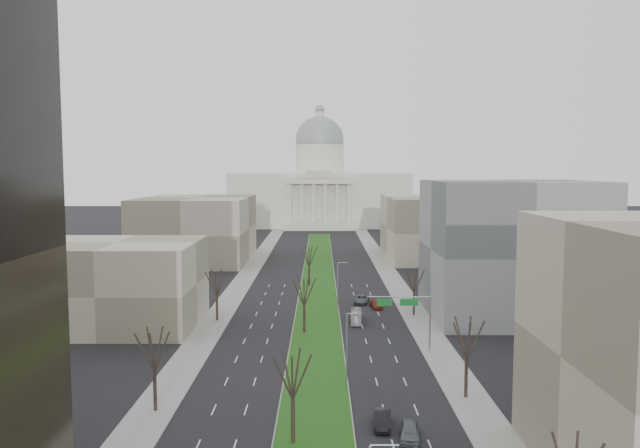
{
  "coord_description": "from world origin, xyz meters",
  "views": [
    {
      "loc": [
        0.68,
        -17.1,
        26.12
      ],
      "look_at": [
        0.44,
        115.16,
        14.35
      ],
      "focal_mm": 35.0,
      "sensor_mm": 36.0,
      "label": 1
    }
  ],
  "objects_px": {
    "car_grey_near": "(410,431)",
    "car_black": "(382,419)",
    "car_red": "(376,305)",
    "car_grey_far": "(362,299)",
    "box_van": "(356,316)"
  },
  "relations": [
    {
      "from": "car_grey_near",
      "to": "car_black",
      "type": "bearing_deg",
      "value": 137.27
    },
    {
      "from": "car_red",
      "to": "car_grey_far",
      "type": "height_order",
      "value": "car_grey_far"
    },
    {
      "from": "car_grey_far",
      "to": "box_van",
      "type": "bearing_deg",
      "value": -88.75
    },
    {
      "from": "car_grey_near",
      "to": "box_van",
      "type": "relative_size",
      "value": 0.64
    },
    {
      "from": "car_grey_near",
      "to": "box_van",
      "type": "height_order",
      "value": "box_van"
    },
    {
      "from": "car_grey_near",
      "to": "car_red",
      "type": "height_order",
      "value": "car_grey_near"
    },
    {
      "from": "car_grey_near",
      "to": "car_grey_far",
      "type": "distance_m",
      "value": 61.38
    },
    {
      "from": "box_van",
      "to": "car_grey_far",
      "type": "bearing_deg",
      "value": 86.3
    },
    {
      "from": "car_black",
      "to": "car_grey_far",
      "type": "bearing_deg",
      "value": 94.33
    },
    {
      "from": "car_red",
      "to": "car_grey_far",
      "type": "distance_m",
      "value": 5.23
    },
    {
      "from": "car_black",
      "to": "car_red",
      "type": "relative_size",
      "value": 1.08
    },
    {
      "from": "car_grey_far",
      "to": "box_van",
      "type": "height_order",
      "value": "box_van"
    },
    {
      "from": "car_grey_near",
      "to": "car_grey_far",
      "type": "xyz_separation_m",
      "value": [
        -0.68,
        61.38,
        -0.04
      ]
    },
    {
      "from": "car_red",
      "to": "car_grey_near",
      "type": "bearing_deg",
      "value": -99.01
    },
    {
      "from": "car_black",
      "to": "car_red",
      "type": "height_order",
      "value": "car_black"
    }
  ]
}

